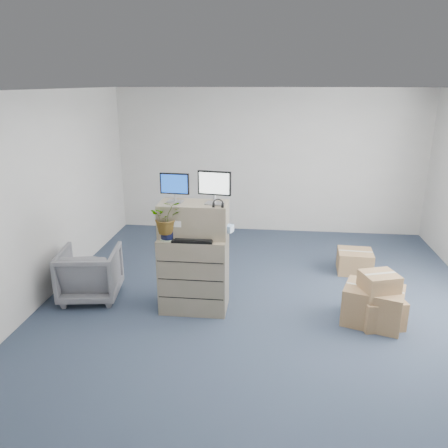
{
  "coord_description": "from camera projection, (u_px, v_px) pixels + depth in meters",
  "views": [
    {
      "loc": [
        0.07,
        -5.04,
        2.89
      ],
      "look_at": [
        -0.55,
        0.4,
        1.11
      ],
      "focal_mm": 35.0,
      "sensor_mm": 36.0,
      "label": 1
    }
  ],
  "objects": [
    {
      "name": "phone_dock",
      "position": [
        194.0,
        232.0,
        5.59
      ],
      "size": [
        0.06,
        0.05,
        0.14
      ],
      "rotation": [
        0.0,
        0.0,
        0.0
      ],
      "color": "silver",
      "rests_on": "filing_cabinet_lower"
    },
    {
      "name": "ground",
      "position": [
        262.0,
        316.0,
        5.66
      ],
      "size": [
        7.0,
        7.0,
        0.0
      ],
      "primitive_type": "plane",
      "color": "#232E3F",
      "rests_on": "ground"
    },
    {
      "name": "monitor_left",
      "position": [
        175.0,
        186.0,
        5.45
      ],
      "size": [
        0.37,
        0.16,
        0.37
      ],
      "rotation": [
        0.0,
        0.0,
        -0.08
      ],
      "color": "#99999E",
      "rests_on": "filing_cabinet_upper"
    },
    {
      "name": "headphones",
      "position": [
        218.0,
        204.0,
        5.28
      ],
      "size": [
        0.13,
        0.01,
        0.13
      ],
      "primitive_type": "torus",
      "rotation": [
        1.57,
        0.0,
        0.0
      ],
      "color": "black",
      "rests_on": "filing_cabinet_upper"
    },
    {
      "name": "mouse",
      "position": [
        217.0,
        239.0,
        5.44
      ],
      "size": [
        0.1,
        0.07,
        0.03
      ],
      "primitive_type": "ellipsoid",
      "rotation": [
        0.0,
        0.0,
        0.1
      ],
      "color": "silver",
      "rests_on": "filing_cabinet_lower"
    },
    {
      "name": "tissue_box",
      "position": [
        223.0,
        228.0,
        5.55
      ],
      "size": [
        0.27,
        0.19,
        0.09
      ],
      "primitive_type": "cube",
      "rotation": [
        0.0,
        0.0,
        -0.33
      ],
      "color": "#386FC0",
      "rests_on": "external_drive"
    },
    {
      "name": "wall_back",
      "position": [
        269.0,
        162.0,
        8.55
      ],
      "size": [
        6.0,
        0.02,
        2.8
      ],
      "primitive_type": "cube",
      "color": "#BCB9B3",
      "rests_on": "ground"
    },
    {
      "name": "filing_cabinet_upper",
      "position": [
        194.0,
        219.0,
        5.54
      ],
      "size": [
        0.87,
        0.43,
        0.43
      ],
      "primitive_type": "cube",
      "rotation": [
        0.0,
        0.0,
        0.0
      ],
      "color": "gray",
      "rests_on": "filing_cabinet_lower"
    },
    {
      "name": "filing_cabinet_lower",
      "position": [
        194.0,
        273.0,
        5.72
      ],
      "size": [
        0.87,
        0.53,
        1.01
      ],
      "primitive_type": "cube",
      "rotation": [
        0.0,
        0.0,
        0.0
      ],
      "color": "gray",
      "rests_on": "ground"
    },
    {
      "name": "water_bottle",
      "position": [
        197.0,
        226.0,
        5.57
      ],
      "size": [
        0.07,
        0.07,
        0.25
      ],
      "primitive_type": "cylinder",
      "color": "gray",
      "rests_on": "filing_cabinet_lower"
    },
    {
      "name": "keyboard",
      "position": [
        193.0,
        240.0,
        5.41
      ],
      "size": [
        0.51,
        0.22,
        0.03
      ],
      "primitive_type": "cube",
      "rotation": [
        0.0,
        0.0,
        0.01
      ],
      "color": "black",
      "rests_on": "filing_cabinet_lower"
    },
    {
      "name": "potted_plant",
      "position": [
        167.0,
        221.0,
        5.39
      ],
      "size": [
        0.49,
        0.52,
        0.42
      ],
      "rotation": [
        0.0,
        0.0,
        0.0
      ],
      "color": "#9DB28F",
      "rests_on": "filing_cabinet_lower"
    },
    {
      "name": "office_chair",
      "position": [
        90.0,
        271.0,
        6.04
      ],
      "size": [
        0.87,
        0.83,
        0.8
      ],
      "primitive_type": "imported",
      "rotation": [
        0.0,
        0.0,
        3.29
      ],
      "color": "slate",
      "rests_on": "ground"
    },
    {
      "name": "external_drive",
      "position": [
        218.0,
        232.0,
        5.63
      ],
      "size": [
        0.22,
        0.17,
        0.06
      ],
      "primitive_type": "cube",
      "rotation": [
        0.0,
        0.0,
        0.07
      ],
      "color": "black",
      "rests_on": "filing_cabinet_lower"
    },
    {
      "name": "monitor_right",
      "position": [
        214.0,
        186.0,
        5.35
      ],
      "size": [
        0.42,
        0.19,
        0.42
      ],
      "rotation": [
        0.0,
        0.0,
        -0.15
      ],
      "color": "#99999E",
      "rests_on": "filing_cabinet_upper"
    },
    {
      "name": "cardboard_boxes",
      "position": [
        370.0,
        292.0,
        5.75
      ],
      "size": [
        0.83,
        2.18,
        0.69
      ],
      "color": "#926646",
      "rests_on": "ground"
    }
  ]
}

